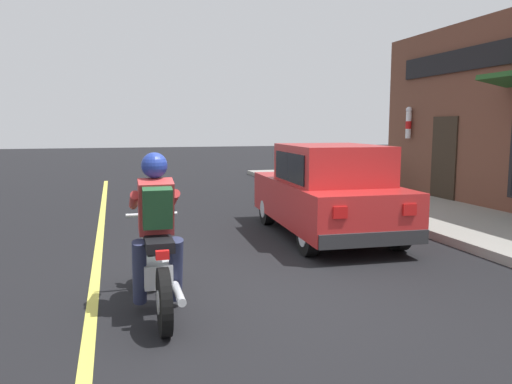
# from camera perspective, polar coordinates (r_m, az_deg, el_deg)

# --- Properties ---
(ground_plane) EXTENTS (80.00, 80.00, 0.00)m
(ground_plane) POSITION_cam_1_polar(r_m,az_deg,el_deg) (5.43, 1.43, -12.67)
(ground_plane) COLOR black
(sidewalk_curb) EXTENTS (2.60, 22.00, 0.14)m
(sidewalk_curb) POSITION_cam_1_polar(r_m,az_deg,el_deg) (10.27, 22.61, -3.17)
(sidewalk_curb) COLOR gray
(sidewalk_curb) RESTS_ON ground
(lane_stripe) EXTENTS (0.12, 19.80, 0.01)m
(lane_stripe) POSITION_cam_1_polar(r_m,az_deg,el_deg) (8.09, -17.55, -6.20)
(lane_stripe) COLOR #D1C64C
(lane_stripe) RESTS_ON ground
(motorcycle_with_rider) EXTENTS (0.56, 2.02, 1.62)m
(motorcycle_with_rider) POSITION_cam_1_polar(r_m,az_deg,el_deg) (5.21, -11.30, -5.94)
(motorcycle_with_rider) COLOR black
(motorcycle_with_rider) RESTS_ON ground
(car_hatchback) EXTENTS (1.83, 3.86, 1.57)m
(car_hatchback) POSITION_cam_1_polar(r_m,az_deg,el_deg) (8.52, 8.11, -0.02)
(car_hatchback) COLOR black
(car_hatchback) RESTS_ON ground
(trash_bin) EXTENTS (0.56, 0.56, 0.98)m
(trash_bin) POSITION_cam_1_polar(r_m,az_deg,el_deg) (13.78, 13.20, 2.19)
(trash_bin) COLOR #514C47
(trash_bin) RESTS_ON sidewalk_curb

